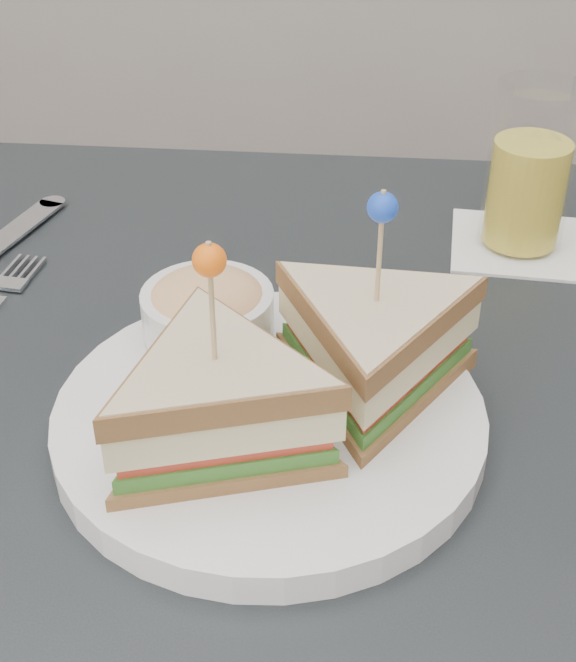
# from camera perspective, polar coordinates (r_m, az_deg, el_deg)

# --- Properties ---
(table) EXTENTS (0.80, 0.80, 0.75)m
(table) POSITION_cam_1_polar(r_m,az_deg,el_deg) (0.66, -0.95, -9.42)
(table) COLOR black
(table) RESTS_ON ground
(plate_meal) EXTENTS (0.33, 0.32, 0.16)m
(plate_meal) POSITION_cam_1_polar(r_m,az_deg,el_deg) (0.56, -0.38, -2.86)
(plate_meal) COLOR white
(plate_meal) RESTS_ON table
(drink_set) EXTENTS (0.12, 0.12, 0.14)m
(drink_set) POSITION_cam_1_polar(r_m,az_deg,el_deg) (0.78, 14.66, 9.13)
(drink_set) COLOR white
(drink_set) RESTS_ON table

